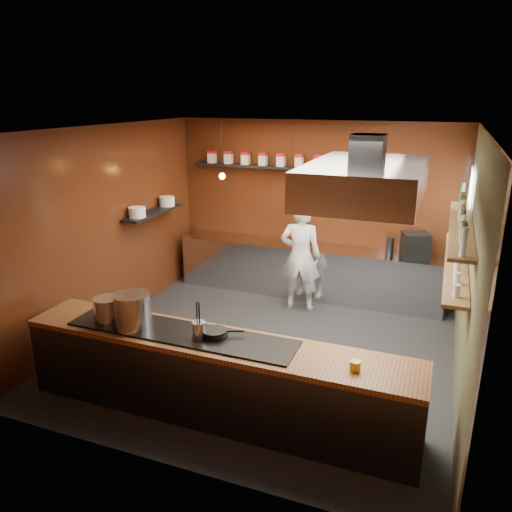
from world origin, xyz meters
The scene contains 26 objects.
floor centered at (0.00, 0.00, 0.00)m, with size 5.00×5.00×0.00m, color black.
back_wall centered at (0.00, 2.50, 1.50)m, with size 5.00×5.00×0.00m, color #38170A.
left_wall centered at (-2.50, 0.00, 1.50)m, with size 5.00×5.00×0.00m, color #38170A.
right_wall centered at (2.50, 0.00, 1.50)m, with size 5.00×5.00×0.00m, color #4B462B.
ceiling centered at (0.00, 0.00, 3.00)m, with size 5.00×5.00×0.00m, color silver.
window_pane centered at (2.45, 1.70, 1.90)m, with size 1.00×1.00×0.00m, color white.
prep_counter centered at (0.00, 2.17, 0.45)m, with size 4.60×0.65×0.90m, color silver.
pass_counter centered at (0.00, -1.60, 0.47)m, with size 4.40×0.72×0.94m.
tin_shelf centered at (-0.90, 2.36, 2.20)m, with size 2.60×0.26×0.04m, color black.
plate_shelf centered at (-2.34, 1.00, 1.55)m, with size 0.30×1.40×0.04m, color black.
bottle_shelf_upper centered at (2.34, 0.30, 1.92)m, with size 0.26×2.80×0.04m, color brown.
bottle_shelf_lower centered at (2.34, 0.30, 1.45)m, with size 0.26×2.80×0.04m, color brown.
extractor_hood centered at (1.30, -0.40, 2.51)m, with size 1.20×2.00×0.72m.
pendant_left centered at (-1.40, 1.70, 2.15)m, with size 0.10×0.10×0.95m.
pendant_right centered at (-0.20, 1.70, 2.15)m, with size 0.10×0.10×0.95m.
storage_tins centered at (-0.75, 2.36, 2.33)m, with size 2.43×0.13×0.22m.
plate_stacks centered at (-2.34, 1.00, 1.65)m, with size 0.26×1.16×0.16m.
bottles centered at (2.34, 0.30, 2.06)m, with size 0.06×2.66×0.24m.
wine_glasses centered at (2.34, 0.30, 1.53)m, with size 0.07×2.37×0.13m.
stockpot_large centered at (-0.94, -1.68, 1.14)m, with size 0.40×0.40×0.39m, color #B4B6BB.
stockpot_small centered at (-1.30, -1.66, 1.08)m, with size 0.30×0.30×0.28m, color #B9BCC1.
utensil_crock centered at (-0.14, -1.66, 1.03)m, with size 0.15×0.15×0.19m, color #B4B7BB.
frying_pan centered at (-0.01, -1.56, 0.98)m, with size 0.44×0.29×0.07m.
butter_jar centered at (1.51, -1.68, 0.97)m, with size 0.10×0.10×0.09m, color gold.
espresso_machine centered at (1.77, 2.19, 1.10)m, with size 0.40×0.38×0.40m, color black.
chef centered at (0.04, 1.54, 0.90)m, with size 0.66×0.43×1.80m, color silver.
Camera 1 is at (2.13, -5.88, 3.40)m, focal length 35.00 mm.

